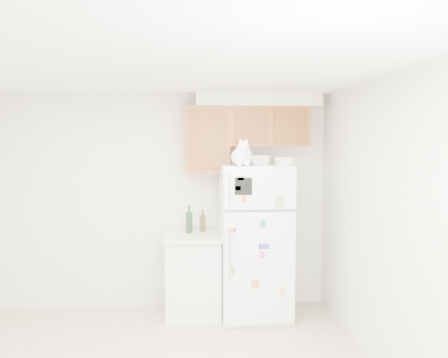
{
  "coord_description": "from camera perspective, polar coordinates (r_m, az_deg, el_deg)",
  "views": [
    {
      "loc": [
        0.22,
        -3.54,
        1.96
      ],
      "look_at": [
        0.67,
        1.55,
        1.55
      ],
      "focal_mm": 38.0,
      "sensor_mm": 36.0,
      "label": 1
    }
  ],
  "objects": [
    {
      "name": "bottle_green",
      "position": [
        5.39,
        -4.2,
        -4.83
      ],
      "size": [
        0.07,
        0.07,
        0.32
      ],
      "primitive_type": null,
      "color": "#19381E",
      "rests_on": "base_counter"
    },
    {
      "name": "cat",
      "position": [
        4.99,
        2.22,
        2.84
      ],
      "size": [
        0.28,
        0.41,
        0.29
      ],
      "color": "white",
      "rests_on": "refrigerator"
    },
    {
      "name": "bottle_amber",
      "position": [
        5.47,
        -2.58,
        -5.0
      ],
      "size": [
        0.06,
        0.06,
        0.26
      ],
      "primitive_type": null,
      "color": "#593814",
      "rests_on": "base_counter"
    },
    {
      "name": "base_counter",
      "position": [
        5.43,
        -3.77,
        -11.43
      ],
      "size": [
        0.64,
        0.64,
        0.92
      ],
      "color": "white",
      "rests_on": "ground_plane"
    },
    {
      "name": "room_shell",
      "position": [
        3.8,
        -6.53,
        0.21
      ],
      "size": [
        3.84,
        4.04,
        2.52
      ],
      "color": "silver",
      "rests_on": "ground_plane"
    },
    {
      "name": "refrigerator",
      "position": [
        5.32,
        3.73,
        -7.45
      ],
      "size": [
        0.76,
        0.78,
        1.7
      ],
      "color": "white",
      "rests_on": "ground_plane"
    },
    {
      "name": "storage_box_front",
      "position": [
        5.1,
        7.18,
        2.14
      ],
      "size": [
        0.17,
        0.15,
        0.09
      ],
      "primitive_type": "cube",
      "rotation": [
        0.0,
        0.0,
        0.27
      ],
      "color": "white",
      "rests_on": "refrigerator"
    },
    {
      "name": "storage_box_back",
      "position": [
        5.33,
        4.58,
        2.32
      ],
      "size": [
        0.21,
        0.19,
        0.1
      ],
      "primitive_type": "cube",
      "rotation": [
        0.0,
        0.0,
        -0.36
      ],
      "color": "white",
      "rests_on": "refrigerator"
    }
  ]
}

